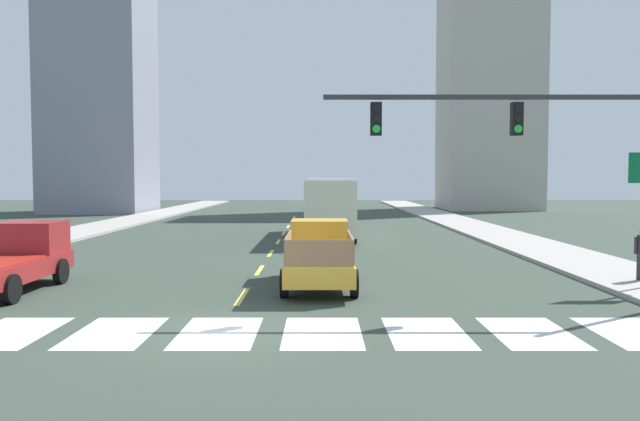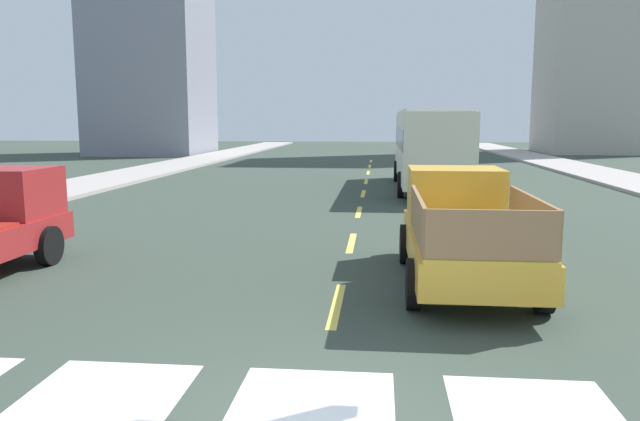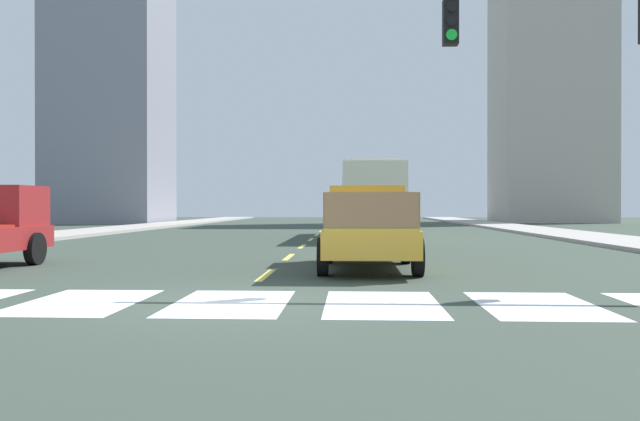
{
  "view_description": "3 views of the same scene",
  "coord_description": "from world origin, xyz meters",
  "views": [
    {
      "loc": [
        2.2,
        -13.1,
        3.35
      ],
      "look_at": [
        2.18,
        8.94,
        2.18
      ],
      "focal_mm": 34.4,
      "sensor_mm": 36.0,
      "label": 1
    },
    {
      "loc": [
        0.66,
        -5.35,
        2.91
      ],
      "look_at": [
        -0.5,
        6.35,
        1.17
      ],
      "focal_mm": 34.14,
      "sensor_mm": 36.0,
      "label": 2
    },
    {
      "loc": [
        1.81,
        -9.74,
        1.44
      ],
      "look_at": [
        0.47,
        17.72,
        1.28
      ],
      "focal_mm": 37.02,
      "sensor_mm": 36.0,
      "label": 3
    }
  ],
  "objects": [
    {
      "name": "city_bus",
      "position": [
        2.69,
        20.83,
        1.95
      ],
      "size": [
        2.72,
        10.8,
        3.32
      ],
      "rotation": [
        0.0,
        0.0,
        0.03
      ],
      "color": "beige",
      "rests_on": "ground"
    },
    {
      "name": "crosswalk_stripe_2",
      "position": [
        -4.51,
        0.0,
        0.0
      ],
      "size": [
        1.68,
        2.8,
        0.01
      ],
      "primitive_type": "cube",
      "color": "silver",
      "rests_on": "ground"
    },
    {
      "name": "pickup_dark",
      "position": [
        -6.99,
        5.08,
        0.92
      ],
      "size": [
        2.18,
        5.2,
        1.96
      ],
      "rotation": [
        0.0,
        0.0,
        0.01
      ],
      "color": "maroon",
      "rests_on": "ground"
    },
    {
      "name": "block_mid_left",
      "position": [
        -19.11,
        46.48,
        12.9
      ],
      "size": [
        9.16,
        8.8,
        25.79
      ],
      "primitive_type": "cube",
      "color": "gray",
      "rests_on": "ground"
    },
    {
      "name": "lane_dash_1",
      "position": [
        0.0,
        9.0,
        0.0
      ],
      "size": [
        0.16,
        2.4,
        0.01
      ],
      "primitive_type": "cube",
      "color": "#DFCB51",
      "rests_on": "ground"
    },
    {
      "name": "tower_tall_centre",
      "position": [
        20.18,
        52.67,
        16.75
      ],
      "size": [
        9.62,
        8.87,
        33.51
      ],
      "primitive_type": "cube",
      "color": "#B2AB9D",
      "rests_on": "ground"
    },
    {
      "name": "lane_dash_7",
      "position": [
        0.0,
        39.0,
        0.0
      ],
      "size": [
        0.16,
        2.4,
        0.01
      ],
      "primitive_type": "cube",
      "color": "#DFCB51",
      "rests_on": "ground"
    },
    {
      "name": "lane_dash_0",
      "position": [
        0.0,
        4.0,
        0.0
      ],
      "size": [
        0.16,
        2.4,
        0.01
      ],
      "primitive_type": "cube",
      "color": "#DFCB51",
      "rests_on": "ground"
    },
    {
      "name": "lane_dash_3",
      "position": [
        0.0,
        19.0,
        0.0
      ],
      "size": [
        0.16,
        2.4,
        0.01
      ],
      "primitive_type": "cube",
      "color": "#DFCB51",
      "rests_on": "ground"
    },
    {
      "name": "traffic_signal_gantry",
      "position": [
        8.34,
        2.57,
        4.2
      ],
      "size": [
        9.05,
        0.27,
        6.0
      ],
      "color": "#2D2D33",
      "rests_on": "ground"
    },
    {
      "name": "crosswalk_stripe_3",
      "position": [
        -2.25,
        0.0,
        0.0
      ],
      "size": [
        1.68,
        2.8,
        0.01
      ],
      "primitive_type": "cube",
      "color": "silver",
      "rests_on": "ground"
    },
    {
      "name": "lane_dash_5",
      "position": [
        0.0,
        29.0,
        0.0
      ],
      "size": [
        0.16,
        2.4,
        0.01
      ],
      "primitive_type": "cube",
      "color": "#DFCB51",
      "rests_on": "ground"
    },
    {
      "name": "crosswalk_stripe_7",
      "position": [
        6.76,
        0.0,
        0.0
      ],
      "size": [
        1.68,
        2.8,
        0.01
      ],
      "primitive_type": "cube",
      "color": "silver",
      "rests_on": "ground"
    },
    {
      "name": "lane_dash_6",
      "position": [
        0.0,
        34.0,
        0.0
      ],
      "size": [
        0.16,
        2.4,
        0.01
      ],
      "primitive_type": "cube",
      "color": "#DFCB51",
      "rests_on": "ground"
    },
    {
      "name": "crosswalk_stripe_6",
      "position": [
        4.51,
        0.0,
        0.0
      ],
      "size": [
        1.68,
        2.8,
        0.01
      ],
      "primitive_type": "cube",
      "color": "silver",
      "rests_on": "ground"
    },
    {
      "name": "crosswalk_stripe_8",
      "position": [
        9.01,
        0.0,
        0.0
      ],
      "size": [
        1.68,
        2.8,
        0.01
      ],
      "primitive_type": "cube",
      "color": "silver",
      "rests_on": "ground"
    },
    {
      "name": "sidewalk_right",
      "position": [
        12.44,
        18.0,
        0.07
      ],
      "size": [
        3.61,
        110.0,
        0.15
      ],
      "primitive_type": "cube",
      "color": "#A69D98",
      "rests_on": "ground"
    },
    {
      "name": "ground_plane",
      "position": [
        0.0,
        0.0,
        0.0
      ],
      "size": [
        160.0,
        160.0,
        0.0
      ],
      "primitive_type": "plane",
      "color": "#354137"
    },
    {
      "name": "sidewalk_left",
      "position": [
        -12.44,
        18.0,
        0.07
      ],
      "size": [
        3.61,
        110.0,
        0.15
      ],
      "primitive_type": "cube",
      "color": "#A69D98",
      "rests_on": "ground"
    },
    {
      "name": "lane_dash_4",
      "position": [
        0.0,
        24.0,
        0.0
      ],
      "size": [
        0.16,
        2.4,
        0.01
      ],
      "primitive_type": "cube",
      "color": "#DFCB51",
      "rests_on": "ground"
    },
    {
      "name": "lane_dash_2",
      "position": [
        0.0,
        14.0,
        0.0
      ],
      "size": [
        0.16,
        2.4,
        0.01
      ],
      "primitive_type": "cube",
      "color": "#DFCB51",
      "rests_on": "ground"
    },
    {
      "name": "crosswalk_stripe_4",
      "position": [
        0.0,
        0.0,
        0.0
      ],
      "size": [
        1.68,
        2.8,
        0.01
      ],
      "primitive_type": "cube",
      "color": "silver",
      "rests_on": "ground"
    },
    {
      "name": "crosswalk_stripe_5",
      "position": [
        2.25,
        0.0,
        0.0
      ],
      "size": [
        1.68,
        2.8,
        0.01
      ],
      "primitive_type": "cube",
      "color": "silver",
      "rests_on": "ground"
    },
    {
      "name": "pickup_stakebed",
      "position": [
        2.18,
        5.91,
        0.94
      ],
      "size": [
        2.18,
        5.2,
        1.96
      ],
      "rotation": [
        0.0,
        0.0,
        -0.02
      ],
      "color": "gold",
      "rests_on": "ground"
    }
  ]
}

